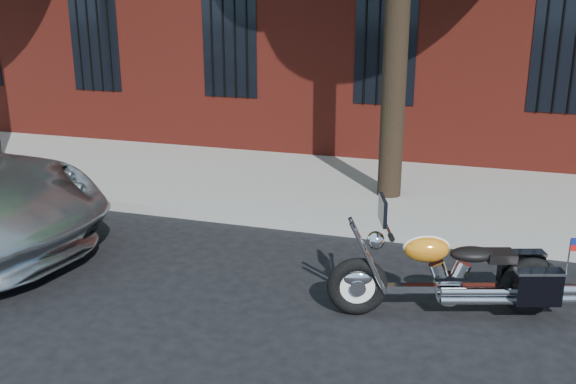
% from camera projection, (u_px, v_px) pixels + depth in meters
% --- Properties ---
extents(ground, '(120.00, 120.00, 0.00)m').
position_uv_depth(ground, '(305.00, 273.00, 7.46)').
color(ground, black).
rests_on(ground, ground).
extents(curb, '(40.00, 0.16, 0.15)m').
position_uv_depth(curb, '(334.00, 228.00, 8.69)').
color(curb, gray).
rests_on(curb, ground).
extents(sidewalk, '(40.00, 3.60, 0.15)m').
position_uv_depth(sidewalk, '(361.00, 190.00, 10.41)').
color(sidewalk, gray).
rests_on(sidewalk, ground).
extents(motorcycle, '(2.44, 1.15, 1.24)m').
position_uv_depth(motorcycle, '(457.00, 277.00, 6.37)').
color(motorcycle, black).
rests_on(motorcycle, ground).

